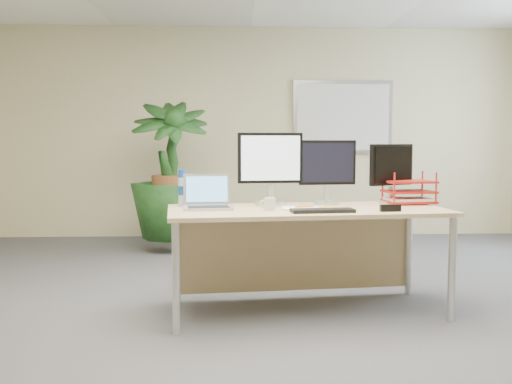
{
  "coord_description": "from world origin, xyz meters",
  "views": [
    {
      "loc": [
        -0.28,
        -3.43,
        1.21
      ],
      "look_at": [
        -0.1,
        0.35,
        0.89
      ],
      "focal_mm": 40.0,
      "sensor_mm": 36.0,
      "label": 1
    }
  ],
  "objects_px": {
    "desk": "(303,228)",
    "laptop": "(208,200)",
    "monitor_right": "(327,168)",
    "floor_plant": "(170,185)",
    "monitor_left": "(270,164)"
  },
  "relations": [
    {
      "from": "desk",
      "to": "laptop",
      "type": "xyz_separation_m",
      "value": [
        -0.69,
        -0.07,
        0.22
      ]
    },
    {
      "from": "monitor_right",
      "to": "laptop",
      "type": "height_order",
      "value": "monitor_right"
    },
    {
      "from": "floor_plant",
      "to": "monitor_left",
      "type": "relative_size",
      "value": 2.78
    },
    {
      "from": "monitor_left",
      "to": "desk",
      "type": "bearing_deg",
      "value": -28.96
    },
    {
      "from": "desk",
      "to": "monitor_right",
      "type": "bearing_deg",
      "value": 40.01
    },
    {
      "from": "desk",
      "to": "floor_plant",
      "type": "distance_m",
      "value": 2.56
    },
    {
      "from": "desk",
      "to": "floor_plant",
      "type": "height_order",
      "value": "floor_plant"
    },
    {
      "from": "monitor_right",
      "to": "monitor_left",
      "type": "bearing_deg",
      "value": -174.63
    },
    {
      "from": "desk",
      "to": "monitor_left",
      "type": "height_order",
      "value": "monitor_left"
    },
    {
      "from": "floor_plant",
      "to": "monitor_left",
      "type": "height_order",
      "value": "floor_plant"
    },
    {
      "from": "desk",
      "to": "monitor_right",
      "type": "relative_size",
      "value": 4.18
    },
    {
      "from": "monitor_right",
      "to": "desk",
      "type": "bearing_deg",
      "value": -139.99
    },
    {
      "from": "laptop",
      "to": "desk",
      "type": "bearing_deg",
      "value": 6.0
    },
    {
      "from": "floor_plant",
      "to": "laptop",
      "type": "xyz_separation_m",
      "value": [
        0.51,
        -2.33,
        0.06
      ]
    },
    {
      "from": "desk",
      "to": "laptop",
      "type": "bearing_deg",
      "value": -174.0
    }
  ]
}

